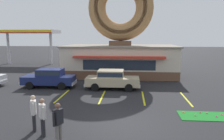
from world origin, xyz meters
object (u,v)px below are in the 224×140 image
golf_ball (196,114)px  car_navy (49,77)px  pedestrian_blue_sweater_man (43,115)px  trash_bin (52,74)px  pedestrian_hooded_kid (34,111)px  car_champagne (112,79)px  pedestrian_leather_jacket_man (58,121)px

golf_ball → car_navy: (-10.71, 5.86, 0.82)m
car_navy → pedestrian_blue_sweater_man: 9.64m
trash_bin → pedestrian_hooded_kid: bearing=-73.4°
car_navy → trash_bin: (-1.18, 3.88, -0.37)m
car_navy → car_champagne: bearing=-1.5°
pedestrian_blue_sweater_man → pedestrian_hooded_kid: 0.76m
golf_ball → car_champagne: car_champagne is taller
car_champagne → car_navy: same height
trash_bin → car_champagne: bearing=-31.3°
car_navy → golf_ball: bearing=-28.7°
pedestrian_hooded_kid → trash_bin: (-3.73, 12.53, -0.47)m
car_champagne → pedestrian_hooded_kid: bearing=-108.8°
car_champagne → trash_bin: (-6.63, 4.02, -0.37)m
golf_ball → pedestrian_blue_sweater_man: 8.27m
pedestrian_blue_sweater_man → pedestrian_leather_jacket_man: size_ratio=0.98×
trash_bin → pedestrian_leather_jacket_man: bearing=-68.8°
golf_ball → trash_bin: bearing=140.7°
car_champagne → trash_bin: size_ratio=4.68×
car_navy → pedestrian_hooded_kid: bearing=-73.6°
car_navy → pedestrian_hooded_kid: size_ratio=2.65×
car_navy → trash_bin: 4.07m
car_champagne → trash_bin: 7.76m
pedestrian_leather_jacket_man → car_navy: bearing=112.8°
car_champagne → car_navy: size_ratio=0.99×
pedestrian_hooded_kid → pedestrian_leather_jacket_man: bearing=-35.6°
pedestrian_blue_sweater_man → pedestrian_leather_jacket_man: 1.14m
pedestrian_hooded_kid → trash_bin: size_ratio=1.78×
car_navy → pedestrian_leather_jacket_man: size_ratio=2.62×
golf_ball → trash_bin: size_ratio=0.04×
car_navy → trash_bin: bearing=106.9°
pedestrian_blue_sweater_man → pedestrian_leather_jacket_man: (0.94, -0.66, 0.02)m
golf_ball → car_champagne: size_ratio=0.01×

